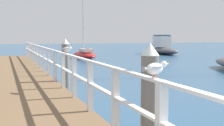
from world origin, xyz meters
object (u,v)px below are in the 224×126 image
at_px(seagull_background, 67,49).
at_px(boat_3, 163,48).
at_px(boat_6, 84,54).
at_px(dock_piling_near, 149,106).
at_px(dock_piling_far, 66,66).
at_px(seagull_foreground, 155,68).

height_order(seagull_background, boat_3, boat_3).
height_order(seagull_background, boat_6, boat_6).
bearing_deg(seagull_background, dock_piling_near, 65.68).
distance_m(dock_piling_near, seagull_background, 4.87).
distance_m(dock_piling_far, seagull_background, 2.26).
distance_m(dock_piling_far, boat_3, 25.40).
distance_m(dock_piling_near, seagull_foreground, 1.19).
bearing_deg(dock_piling_far, seagull_foreground, -92.73).
relative_size(seagull_background, boat_6, 0.07).
bearing_deg(boat_3, dock_piling_near, -113.95).
bearing_deg(seagull_background, boat_6, -134.94).
xyz_separation_m(dock_piling_far, boat_6, (5.03, 16.55, -0.64)).
bearing_deg(boat_6, dock_piling_far, -107.98).
bearing_deg(dock_piling_far, dock_piling_near, -90.00).
xyz_separation_m(dock_piling_far, seagull_background, (-0.38, -2.11, 0.72)).
height_order(seagull_foreground, boat_3, boat_3).
distance_m(boat_3, boat_6, 11.05).
bearing_deg(seagull_background, seagull_foreground, 61.24).
bearing_deg(seagull_foreground, seagull_background, 159.29).
xyz_separation_m(boat_3, boat_6, (-10.45, -3.58, -0.35)).
distance_m(seagull_background, boat_3, 27.33).
xyz_separation_m(seagull_foreground, boat_6, (5.40, 24.35, -1.35)).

